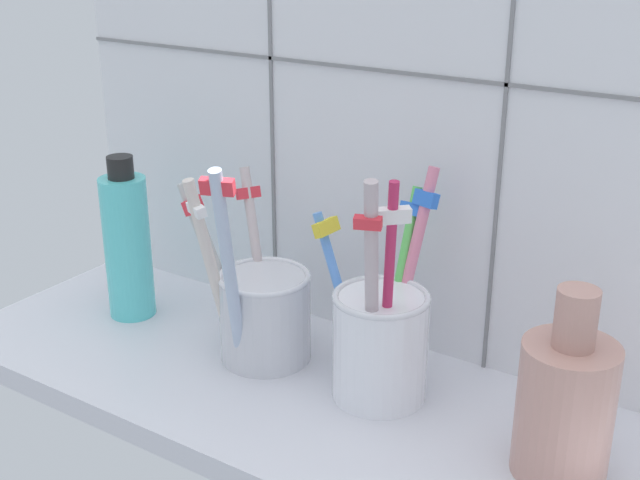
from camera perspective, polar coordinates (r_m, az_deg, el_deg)
The scene contains 6 objects.
counter_slab at distance 67.98cm, azimuth -1.13°, elevation -10.74°, with size 64.00×22.00×2.00cm, color silver.
tile_wall_back at distance 69.27cm, azimuth 4.42°, elevation 9.15°, with size 64.00×2.20×45.00cm.
toothbrush_cup_left at distance 69.76cm, azimuth -4.11°, elevation -4.64°, with size 11.69×12.15×18.60cm.
toothbrush_cup_right at distance 64.25cm, azimuth 4.13°, elevation -6.57°, with size 10.46×11.51×18.79cm.
ceramic_vase at distance 57.99cm, azimuth 16.37°, elevation -10.67°, with size 6.38×6.38×13.49cm.
soap_bottle at distance 78.16cm, azimuth -12.99°, elevation -0.29°, with size 4.23×4.23×15.26cm.
Camera 1 is at (32.68, -47.25, 37.35)cm, focal length 46.98 mm.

